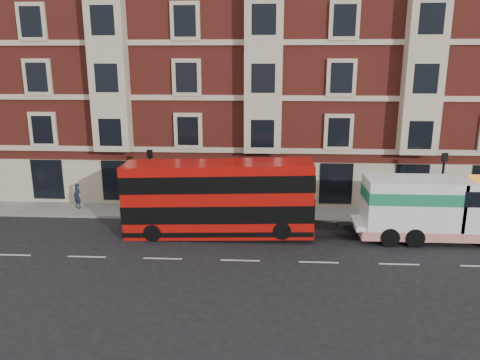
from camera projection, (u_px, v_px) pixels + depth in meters
name	position (u px, v px, depth m)	size (l,w,h in m)	color
ground	(240.00, 260.00, 23.88)	(120.00, 120.00, 0.00)	black
sidewalk	(246.00, 212.00, 31.10)	(90.00, 3.00, 0.15)	slate
victorian_terrace	(258.00, 58.00, 35.81)	(45.00, 12.00, 20.40)	maroon
lamp_post_west	(151.00, 178.00, 29.52)	(0.35, 0.15, 4.35)	black
lamp_post_east	(442.00, 182.00, 28.53)	(0.35, 0.15, 4.35)	black
double_decker_bus	(218.00, 197.00, 26.71)	(10.75, 2.47, 4.35)	#BB0F0A
tow_truck	(433.00, 208.00, 26.14)	(8.60, 2.54, 3.58)	white
pedestrian	(77.00, 196.00, 31.55)	(0.63, 0.41, 1.73)	#182031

